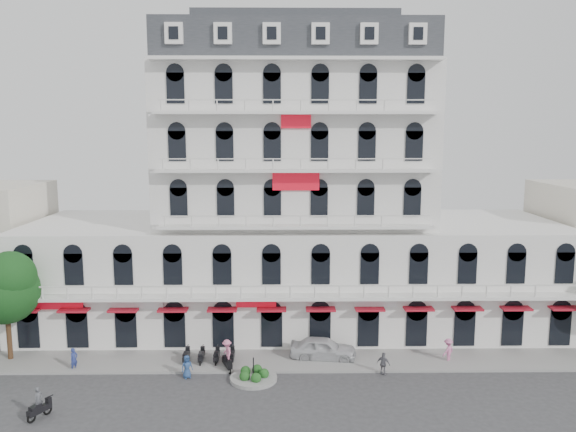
# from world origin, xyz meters

# --- Properties ---
(ground) EXTENTS (120.00, 120.00, 0.00)m
(ground) POSITION_xyz_m (0.00, 0.00, 0.00)
(ground) COLOR #38383A
(ground) RESTS_ON ground
(sidewalk) EXTENTS (53.00, 4.00, 0.16)m
(sidewalk) POSITION_xyz_m (0.00, 9.00, 0.08)
(sidewalk) COLOR gray
(sidewalk) RESTS_ON ground
(main_building) EXTENTS (45.00, 15.00, 25.80)m
(main_building) POSITION_xyz_m (0.00, 18.00, 9.96)
(main_building) COLOR silver
(main_building) RESTS_ON ground
(traffic_island) EXTENTS (3.20, 3.20, 1.60)m
(traffic_island) POSITION_xyz_m (-3.00, 6.00, 0.26)
(traffic_island) COLOR gray
(traffic_island) RESTS_ON ground
(parked_scooter_row) EXTENTS (4.40, 1.80, 1.10)m
(parked_scooter_row) POSITION_xyz_m (-6.35, 8.80, 0.00)
(parked_scooter_row) COLOR black
(parked_scooter_row) RESTS_ON ground
(tree_west_inner) EXTENTS (4.76, 4.76, 8.25)m
(tree_west_inner) POSITION_xyz_m (-20.95, 9.48, 5.68)
(tree_west_inner) COLOR #382314
(tree_west_inner) RESTS_ON ground
(parked_car) EXTENTS (5.06, 2.54, 1.66)m
(parked_car) POSITION_xyz_m (1.97, 9.50, 0.83)
(parked_car) COLOR silver
(parked_car) RESTS_ON ground
(rider_west) EXTENTS (1.04, 1.54, 1.94)m
(rider_west) POSITION_xyz_m (-15.29, 1.01, 0.83)
(rider_west) COLOR black
(rider_west) RESTS_ON ground
(rider_center) EXTENTS (1.05, 1.63, 2.28)m
(rider_center) POSITION_xyz_m (-4.92, 7.55, 1.21)
(rider_center) COLOR black
(rider_center) RESTS_ON ground
(pedestrian_left) EXTENTS (0.93, 0.83, 1.59)m
(pedestrian_left) POSITION_xyz_m (-7.55, 6.40, 0.80)
(pedestrian_left) COLOR navy
(pedestrian_left) RESTS_ON ground
(pedestrian_mid) EXTENTS (1.01, 0.83, 1.61)m
(pedestrian_mid) POSITION_xyz_m (5.93, 6.69, 0.81)
(pedestrian_mid) COLOR slate
(pedestrian_mid) RESTS_ON ground
(pedestrian_right) EXTENTS (1.29, 1.25, 1.77)m
(pedestrian_right) POSITION_xyz_m (11.04, 8.84, 0.89)
(pedestrian_right) COLOR pink
(pedestrian_right) RESTS_ON ground
(pedestrian_far) EXTENTS (0.64, 0.71, 1.64)m
(pedestrian_far) POSITION_xyz_m (-15.68, 7.69, 0.82)
(pedestrian_far) COLOR navy
(pedestrian_far) RESTS_ON ground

